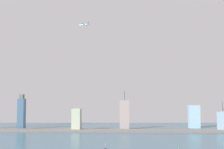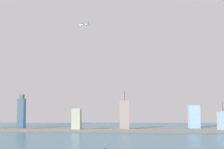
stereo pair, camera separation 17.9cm
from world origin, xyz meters
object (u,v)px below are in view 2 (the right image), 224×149
object	(u,v)px
skyscraper_2	(124,115)
skyscraper_3	(223,121)
airplane	(84,25)
channel_buoy_2	(179,148)
skyscraper_4	(194,117)
skyscraper_1	(22,113)
skyscraper_0	(77,120)

from	to	relation	value
skyscraper_2	skyscraper_3	xyz separation A→B (m)	(227.54, -30.48, -13.11)
airplane	skyscraper_2	bearing A→B (deg)	-127.00
skyscraper_3	channel_buoy_2	xyz separation A→B (m)	(-144.30, -271.53, -20.88)
skyscraper_2	skyscraper_4	xyz separation A→B (m)	(177.81, 47.43, -6.68)
skyscraper_1	skyscraper_4	distance (m)	433.67
channel_buoy_2	skyscraper_1	bearing A→B (deg)	138.74
skyscraper_1	skyscraper_4	size ratio (longest dim) A/B	1.49
skyscraper_3	airplane	size ratio (longest dim) A/B	2.51
skyscraper_0	skyscraper_4	size ratio (longest dim) A/B	0.89
airplane	skyscraper_0	bearing A→B (deg)	-21.31
skyscraper_0	airplane	xyz separation A→B (m)	(19.08, -19.42, 222.19)
skyscraper_2	channel_buoy_2	size ratio (longest dim) A/B	35.98
skyscraper_3	channel_buoy_2	world-z (taller)	skyscraper_3
skyscraper_3	airplane	distance (m)	392.89
channel_buoy_2	airplane	distance (m)	393.36
skyscraper_2	airplane	bearing A→B (deg)	-151.20
skyscraper_1	channel_buoy_2	size ratio (longest dim) A/B	32.76
skyscraper_1	skyscraper_2	xyz separation A→B (m)	(252.21, 7.75, -3.92)
skyscraper_3	channel_buoy_2	bearing A→B (deg)	-117.99
skyscraper_4	channel_buoy_2	bearing A→B (deg)	-105.14
skyscraper_1	channel_buoy_2	world-z (taller)	skyscraper_1
skyscraper_2	channel_buoy_2	xyz separation A→B (m)	(83.24, -302.01, -33.99)
skyscraper_1	airplane	distance (m)	265.59
skyscraper_4	skyscraper_0	bearing A→B (deg)	-164.70
skyscraper_3	airplane	bearing A→B (deg)	-176.27
skyscraper_4	skyscraper_2	bearing A→B (deg)	-165.06
skyscraper_1	channel_buoy_2	xyz separation A→B (m)	(335.45, -294.26, -37.90)
skyscraper_1	channel_buoy_2	bearing A→B (deg)	-41.26
channel_buoy_2	skyscraper_2	bearing A→B (deg)	105.41
skyscraper_3	skyscraper_2	bearing A→B (deg)	172.37
skyscraper_0	skyscraper_2	xyz separation A→B (m)	(112.61, 32.01, 9.83)
skyscraper_1	skyscraper_4	world-z (taller)	skyscraper_1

